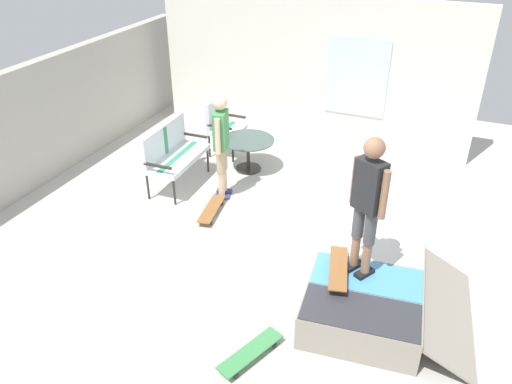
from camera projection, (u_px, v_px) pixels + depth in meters
The scene contains 12 objects.
ground_plane at pixel (255, 249), 7.03m from camera, with size 12.00×12.00×0.10m, color beige.
back_wall_cinderblock at pixel (17, 134), 7.87m from camera, with size 9.00×0.20×1.95m.
house_facade at pixel (311, 70), 9.49m from camera, with size 0.23×6.00×2.70m.
skate_ramp at pixel (368, 291), 5.89m from camera, with size 1.95×2.02×0.44m.
patio_bench at pixel (171, 150), 8.21m from camera, with size 1.27×0.59×1.02m.
patio_chair_near_house at pixel (221, 122), 9.24m from camera, with size 0.62×0.55×1.02m.
patio_table at pixel (248, 148), 8.76m from camera, with size 0.90×0.90×0.57m.
person_watching at pixel (221, 140), 7.69m from camera, with size 0.47×0.30×1.68m.
person_skater at pixel (368, 198), 5.37m from camera, with size 0.35×0.43×1.67m.
skateboard_by_bench at pixel (211, 209), 7.67m from camera, with size 0.82×0.33×0.10m.
skateboard_spare at pixel (251, 352), 5.28m from camera, with size 0.82×0.48×0.10m.
skateboard_on_ramp at pixel (338, 268), 5.77m from camera, with size 0.82×0.38×0.10m.
Camera 1 is at (-5.19, -2.25, 4.19)m, focal length 35.84 mm.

